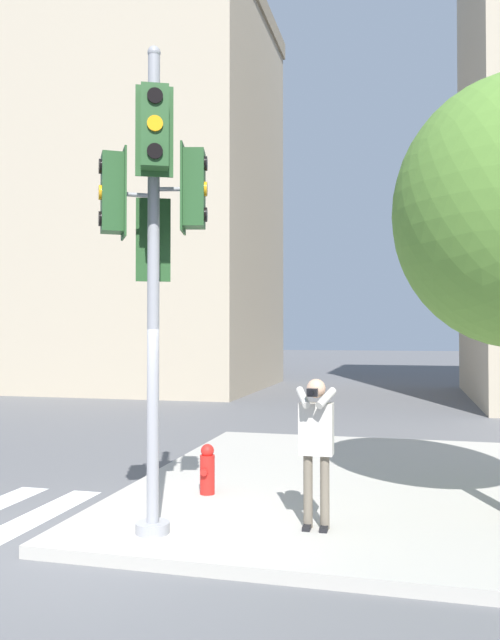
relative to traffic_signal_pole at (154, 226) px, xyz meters
name	(u,v)px	position (x,y,z in m)	size (l,w,h in m)	color
ground_plane	(84,548)	(-0.75, -0.23, -3.70)	(160.00, 160.00, 0.00)	#5B5B5E
sidewalk_corner	(401,486)	(2.75, 3.27, -3.62)	(8.00, 8.00, 0.15)	#ADA89E
traffic_signal_pole	(154,226)	(0.00, 0.00, 0.00)	(1.21, 1.21, 5.68)	#939399
person_photographer	(316,438)	(1.80, 0.65, -2.48)	(0.50, 0.53, 1.76)	black
fire_hydrant	(207,469)	(0.07, 1.82, -3.20)	(0.21, 0.27, 0.71)	red
building_left	(149,196)	(-8.42, 19.33, 4.93)	(10.60, 10.07, 17.23)	tan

